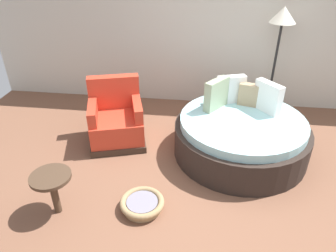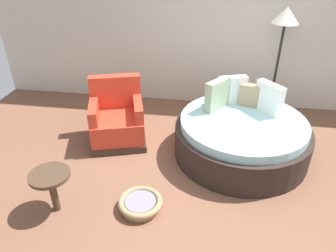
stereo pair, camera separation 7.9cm
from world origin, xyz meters
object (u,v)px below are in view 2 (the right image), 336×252
at_px(floor_lamp, 284,27).
at_px(pet_basket, 140,203).
at_px(side_table, 50,181).
at_px(round_daybed, 241,136).
at_px(red_armchair, 117,120).

bearing_deg(floor_lamp, pet_basket, -124.35).
bearing_deg(side_table, round_daybed, 34.18).
distance_m(round_daybed, red_armchair, 1.84).
height_order(pet_basket, floor_lamp, floor_lamp).
height_order(round_daybed, pet_basket, round_daybed).
bearing_deg(red_armchair, round_daybed, -3.51).
relative_size(pet_basket, floor_lamp, 0.28).
xyz_separation_m(round_daybed, floor_lamp, (0.56, 1.26, 1.24)).
relative_size(side_table, floor_lamp, 0.29).
bearing_deg(side_table, red_armchair, 79.72).
relative_size(red_armchair, side_table, 1.91).
bearing_deg(floor_lamp, side_table, -134.83).
height_order(round_daybed, floor_lamp, floor_lamp).
bearing_deg(red_armchair, pet_basket, -64.46).
distance_m(red_armchair, side_table, 1.58).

